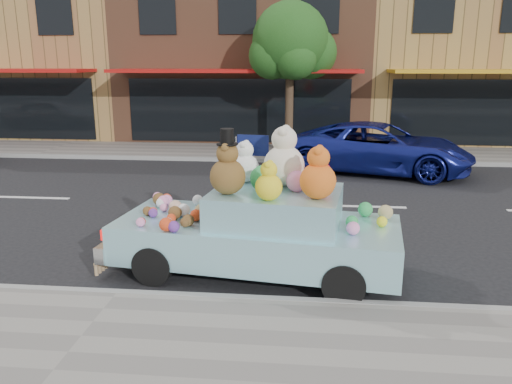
# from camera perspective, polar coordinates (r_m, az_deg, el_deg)

# --- Properties ---
(ground) EXTENTS (120.00, 120.00, 0.00)m
(ground) POSITION_cam_1_polar(r_m,az_deg,el_deg) (11.89, -7.02, -1.16)
(ground) COLOR black
(ground) RESTS_ON ground
(near_sidewalk) EXTENTS (60.00, 3.00, 0.12)m
(near_sidewalk) POSITION_cam_1_polar(r_m,az_deg,el_deg) (6.18, -20.62, -17.18)
(near_sidewalk) COLOR gray
(near_sidewalk) RESTS_ON ground
(far_sidewalk) EXTENTS (60.00, 3.00, 0.12)m
(far_sidewalk) POSITION_cam_1_polar(r_m,az_deg,el_deg) (18.12, -2.62, 4.62)
(far_sidewalk) COLOR gray
(far_sidewalk) RESTS_ON ground
(near_kerb) EXTENTS (60.00, 0.12, 0.13)m
(near_kerb) POSITION_cam_1_polar(r_m,az_deg,el_deg) (7.37, -15.52, -11.27)
(near_kerb) COLOR gray
(near_kerb) RESTS_ON ground
(far_kerb) EXTENTS (60.00, 0.12, 0.13)m
(far_kerb) POSITION_cam_1_polar(r_m,az_deg,el_deg) (16.66, -3.35, 3.73)
(far_kerb) COLOR gray
(far_kerb) RESTS_ON ground
(storefront_left) EXTENTS (10.00, 9.80, 7.30)m
(storefront_left) POSITION_cam_1_polar(r_m,az_deg,el_deg) (26.31, -23.72, 14.42)
(storefront_left) COLOR olive
(storefront_left) RESTS_ON ground
(storefront_mid) EXTENTS (10.00, 9.80, 7.30)m
(storefront_mid) POSITION_cam_1_polar(r_m,az_deg,el_deg) (23.27, -0.76, 15.72)
(storefront_mid) COLOR brown
(storefront_mid) RESTS_ON ground
(storefront_right) EXTENTS (10.00, 9.80, 7.30)m
(storefront_right) POSITION_cam_1_polar(r_m,az_deg,el_deg) (24.31, 24.21, 14.44)
(storefront_right) COLOR olive
(storefront_right) RESTS_ON ground
(street_tree) EXTENTS (3.00, 2.70, 5.22)m
(street_tree) POSITION_cam_1_polar(r_m,az_deg,el_deg) (17.72, 4.03, 16.17)
(street_tree) COLOR #38281C
(street_tree) RESTS_ON ground
(car_blue) EXTENTS (5.81, 3.86, 1.48)m
(car_blue) POSITION_cam_1_polar(r_m,az_deg,el_deg) (15.31, 13.94, 4.92)
(car_blue) COLOR navy
(car_blue) RESTS_ON ground
(art_car) EXTENTS (4.67, 2.33, 2.31)m
(art_car) POSITION_cam_1_polar(r_m,az_deg,el_deg) (7.69, 0.37, -3.58)
(art_car) COLOR black
(art_car) RESTS_ON ground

